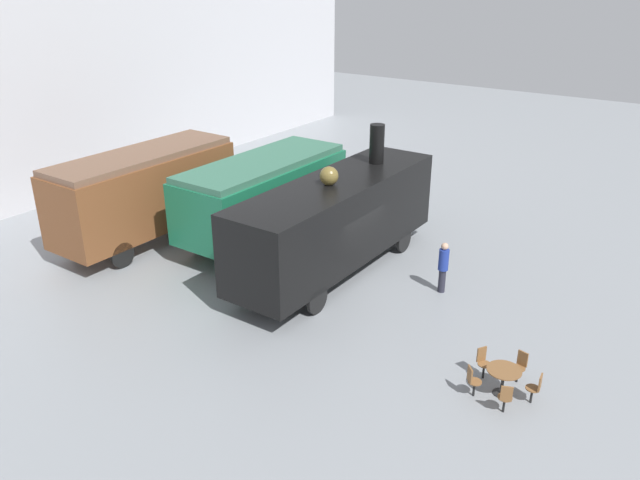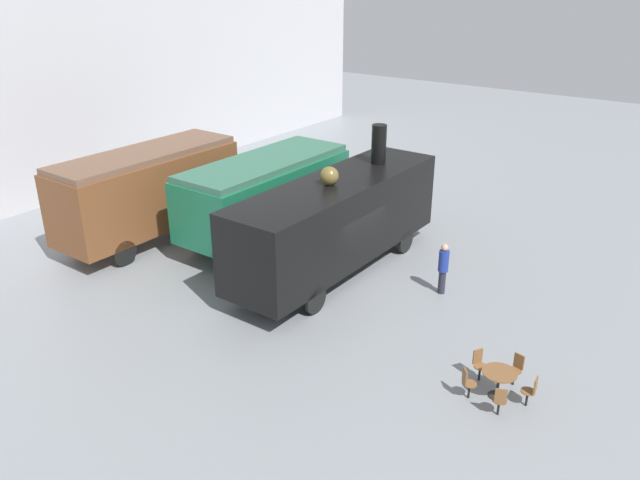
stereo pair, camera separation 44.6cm
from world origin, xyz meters
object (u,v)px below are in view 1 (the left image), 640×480
(visitor_person, at_px, (443,265))
(cafe_chair_0, at_px, (472,379))
(passenger_coach_wooden, at_px, (145,190))
(cafe_table_near, at_px, (504,375))
(streamlined_locomotive, at_px, (273,188))
(steam_locomotive, at_px, (337,218))

(visitor_person, bearing_deg, cafe_chair_0, -147.43)
(passenger_coach_wooden, bearing_deg, cafe_table_near, -95.84)
(cafe_table_near, height_order, cafe_chair_0, cafe_chair_0)
(visitor_person, bearing_deg, streamlined_locomotive, 86.27)
(passenger_coach_wooden, height_order, cafe_chair_0, passenger_coach_wooden)
(streamlined_locomotive, distance_m, cafe_chair_0, 12.06)
(passenger_coach_wooden, xyz_separation_m, cafe_table_near, (-1.56, -15.25, -1.53))
(passenger_coach_wooden, height_order, steam_locomotive, steam_locomotive)
(streamlined_locomotive, height_order, visitor_person, streamlined_locomotive)
(steam_locomotive, relative_size, visitor_person, 5.35)
(cafe_table_near, bearing_deg, cafe_chair_0, 131.82)
(cafe_table_near, bearing_deg, streamlined_locomotive, 67.34)
(streamlined_locomotive, xyz_separation_m, visitor_person, (-0.50, -7.68, -1.07))
(steam_locomotive, bearing_deg, visitor_person, -79.75)
(passenger_coach_wooden, bearing_deg, steam_locomotive, -75.68)
(visitor_person, bearing_deg, cafe_table_near, -139.16)
(cafe_chair_0, bearing_deg, passenger_coach_wooden, 130.01)
(cafe_chair_0, xyz_separation_m, visitor_person, (4.78, 3.05, 0.48))
(steam_locomotive, xyz_separation_m, cafe_table_near, (-3.54, -7.49, -1.45))
(passenger_coach_wooden, relative_size, visitor_person, 4.24)
(steam_locomotive, bearing_deg, passenger_coach_wooden, 104.32)
(steam_locomotive, bearing_deg, cafe_table_near, -115.29)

